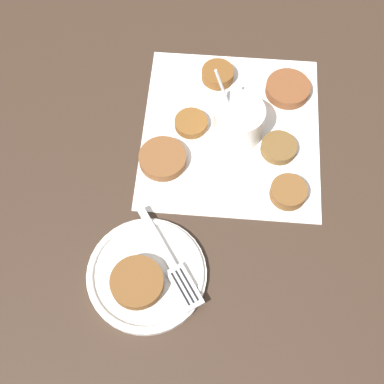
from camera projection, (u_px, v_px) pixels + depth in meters
name	position (u px, v px, depth m)	size (l,w,h in m)	color
ground_plane	(223.00, 130.00, 0.92)	(4.00, 4.00, 0.00)	#38281E
napkin	(231.00, 129.00, 0.92)	(0.34, 0.32, 0.00)	white
sauce_bowl	(238.00, 121.00, 0.89)	(0.09, 0.09, 0.12)	white
fritter_0	(163.00, 159.00, 0.88)	(0.08, 0.08, 0.02)	brown
fritter_1	(218.00, 74.00, 0.96)	(0.06, 0.06, 0.02)	brown
fritter_2	(288.00, 89.00, 0.95)	(0.08, 0.08, 0.02)	brown
fritter_3	(191.00, 126.00, 0.91)	(0.06, 0.06, 0.01)	brown
fritter_4	(288.00, 192.00, 0.85)	(0.06, 0.06, 0.02)	brown
fritter_5	(279.00, 148.00, 0.89)	(0.06, 0.06, 0.02)	brown
serving_plate	(147.00, 274.00, 0.80)	(0.18, 0.18, 0.02)	white
fritter_on_plate	(137.00, 282.00, 0.77)	(0.08, 0.08, 0.02)	brown
fork	(173.00, 267.00, 0.79)	(0.16, 0.12, 0.00)	silver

